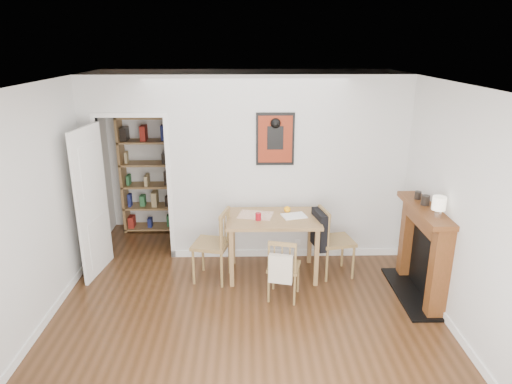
{
  "coord_description": "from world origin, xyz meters",
  "views": [
    {
      "loc": [
        0.02,
        -4.74,
        3.01
      ],
      "look_at": [
        0.12,
        0.6,
        1.24
      ],
      "focal_mm": 32.0,
      "sensor_mm": 36.0,
      "label": 1
    }
  ],
  "objects_px": {
    "notebook": "(294,216)",
    "chair_front": "(284,267)",
    "red_glass": "(258,217)",
    "ceramic_jar_a": "(425,200)",
    "bookshelf": "(147,175)",
    "chair_left": "(211,245)",
    "orange_fruit": "(287,209)",
    "chair_right": "(334,240)",
    "ceramic_jar_b": "(418,195)",
    "mantel_lamp": "(439,204)",
    "dining_table": "(273,224)",
    "fireplace": "(424,249)"
  },
  "relations": [
    {
      "from": "notebook",
      "to": "chair_front",
      "type": "bearing_deg",
      "value": -105.74
    },
    {
      "from": "red_glass",
      "to": "ceramic_jar_a",
      "type": "relative_size",
      "value": 0.8
    },
    {
      "from": "bookshelf",
      "to": "ceramic_jar_a",
      "type": "bearing_deg",
      "value": -29.13
    },
    {
      "from": "chair_left",
      "to": "orange_fruit",
      "type": "bearing_deg",
      "value": 15.42
    },
    {
      "from": "chair_left",
      "to": "bookshelf",
      "type": "distance_m",
      "value": 2.12
    },
    {
      "from": "chair_right",
      "to": "ceramic_jar_b",
      "type": "bearing_deg",
      "value": -15.1
    },
    {
      "from": "chair_left",
      "to": "ceramic_jar_a",
      "type": "relative_size",
      "value": 8.16
    },
    {
      "from": "chair_right",
      "to": "red_glass",
      "type": "distance_m",
      "value": 1.09
    },
    {
      "from": "notebook",
      "to": "mantel_lamp",
      "type": "bearing_deg",
      "value": -30.77
    },
    {
      "from": "bookshelf",
      "to": "orange_fruit",
      "type": "distance_m",
      "value": 2.59
    },
    {
      "from": "orange_fruit",
      "to": "notebook",
      "type": "xyz_separation_m",
      "value": [
        0.08,
        -0.14,
        -0.04
      ]
    },
    {
      "from": "red_glass",
      "to": "ceramic_jar_b",
      "type": "bearing_deg",
      "value": -5.05
    },
    {
      "from": "chair_right",
      "to": "ceramic_jar_a",
      "type": "relative_size",
      "value": 7.95
    },
    {
      "from": "red_glass",
      "to": "orange_fruit",
      "type": "relative_size",
      "value": 1.08
    },
    {
      "from": "notebook",
      "to": "ceramic_jar_b",
      "type": "relative_size",
      "value": 3.06
    },
    {
      "from": "bookshelf",
      "to": "orange_fruit",
      "type": "xyz_separation_m",
      "value": [
        2.16,
        -1.43,
        -0.08
      ]
    },
    {
      "from": "notebook",
      "to": "ceramic_jar_b",
      "type": "height_order",
      "value": "ceramic_jar_b"
    },
    {
      "from": "chair_front",
      "to": "orange_fruit",
      "type": "relative_size",
      "value": 9.16
    },
    {
      "from": "red_glass",
      "to": "notebook",
      "type": "xyz_separation_m",
      "value": [
        0.47,
        0.12,
        -0.04
      ]
    },
    {
      "from": "dining_table",
      "to": "mantel_lamp",
      "type": "bearing_deg",
      "value": -26.24
    },
    {
      "from": "fireplace",
      "to": "ceramic_jar_b",
      "type": "xyz_separation_m",
      "value": [
        -0.04,
        0.28,
        0.59
      ]
    },
    {
      "from": "dining_table",
      "to": "ceramic_jar_a",
      "type": "xyz_separation_m",
      "value": [
        1.78,
        -0.49,
        0.49
      ]
    },
    {
      "from": "chair_front",
      "to": "notebook",
      "type": "bearing_deg",
      "value": 74.26
    },
    {
      "from": "chair_front",
      "to": "fireplace",
      "type": "xyz_separation_m",
      "value": [
        1.71,
        0.05,
        0.2
      ]
    },
    {
      "from": "bookshelf",
      "to": "red_glass",
      "type": "distance_m",
      "value": 2.45
    },
    {
      "from": "chair_left",
      "to": "red_glass",
      "type": "relative_size",
      "value": 10.25
    },
    {
      "from": "orange_fruit",
      "to": "bookshelf",
      "type": "bearing_deg",
      "value": 146.47
    },
    {
      "from": "dining_table",
      "to": "bookshelf",
      "type": "xyz_separation_m",
      "value": [
        -1.96,
        1.59,
        0.22
      ]
    },
    {
      "from": "ceramic_jar_a",
      "to": "fireplace",
      "type": "bearing_deg",
      "value": -65.67
    },
    {
      "from": "chair_right",
      "to": "ceramic_jar_b",
      "type": "relative_size",
      "value": 9.63
    },
    {
      "from": "chair_right",
      "to": "ceramic_jar_a",
      "type": "distance_m",
      "value": 1.29
    },
    {
      "from": "dining_table",
      "to": "chair_front",
      "type": "distance_m",
      "value": 0.69
    },
    {
      "from": "mantel_lamp",
      "to": "chair_right",
      "type": "bearing_deg",
      "value": 138.15
    },
    {
      "from": "orange_fruit",
      "to": "ceramic_jar_b",
      "type": "distance_m",
      "value": 1.66
    },
    {
      "from": "chair_left",
      "to": "bookshelf",
      "type": "relative_size",
      "value": 0.51
    },
    {
      "from": "notebook",
      "to": "ceramic_jar_a",
      "type": "xyz_separation_m",
      "value": [
        1.5,
        -0.51,
        0.39
      ]
    },
    {
      "from": "red_glass",
      "to": "chair_right",
      "type": "bearing_deg",
      "value": 4.63
    },
    {
      "from": "chair_front",
      "to": "ceramic_jar_b",
      "type": "height_order",
      "value": "ceramic_jar_b"
    },
    {
      "from": "chair_right",
      "to": "mantel_lamp",
      "type": "height_order",
      "value": "mantel_lamp"
    },
    {
      "from": "dining_table",
      "to": "ceramic_jar_a",
      "type": "relative_size",
      "value": 10.11
    },
    {
      "from": "ceramic_jar_a",
      "to": "chair_right",
      "type": "bearing_deg",
      "value": 153.78
    },
    {
      "from": "bookshelf",
      "to": "red_glass",
      "type": "relative_size",
      "value": 20.2
    },
    {
      "from": "chair_front",
      "to": "chair_right",
      "type": "bearing_deg",
      "value": 39.26
    },
    {
      "from": "chair_right",
      "to": "fireplace",
      "type": "relative_size",
      "value": 0.76
    },
    {
      "from": "notebook",
      "to": "red_glass",
      "type": "bearing_deg",
      "value": -165.82
    },
    {
      "from": "mantel_lamp",
      "to": "ceramic_jar_b",
      "type": "bearing_deg",
      "value": 90.68
    },
    {
      "from": "chair_left",
      "to": "orange_fruit",
      "type": "distance_m",
      "value": 1.11
    },
    {
      "from": "fireplace",
      "to": "mantel_lamp",
      "type": "relative_size",
      "value": 5.31
    },
    {
      "from": "chair_left",
      "to": "chair_right",
      "type": "xyz_separation_m",
      "value": [
        1.63,
        0.1,
        0.0
      ]
    },
    {
      "from": "red_glass",
      "to": "dining_table",
      "type": "bearing_deg",
      "value": 27.45
    }
  ]
}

